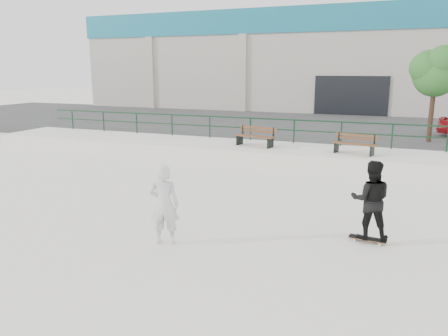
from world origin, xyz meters
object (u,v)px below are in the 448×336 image
at_px(bench_left, 255,136).
at_px(tree, 437,70).
at_px(seated_skater, 164,205).
at_px(bench_right, 355,144).
at_px(skateboard, 368,239).
at_px(standing_skater, 371,200).

xyz_separation_m(bench_left, tree, (6.84, 3.95, 2.70)).
xyz_separation_m(tree, seated_skater, (-5.81, -13.51, -2.74)).
distance_m(bench_left, bench_right, 4.03).
distance_m(bench_right, tree, 5.75).
bearing_deg(tree, skateboard, -98.56).
xyz_separation_m(bench_left, seated_skater, (1.03, -9.56, -0.04)).
height_order(tree, skateboard, tree).
xyz_separation_m(tree, skateboard, (-1.78, -11.85, -3.53)).
distance_m(bench_right, seated_skater, 9.77).
height_order(bench_left, bench_right, bench_left).
distance_m(bench_right, standing_skater, 7.72).
xyz_separation_m(bench_left, bench_right, (4.02, -0.25, -0.03)).
xyz_separation_m(bench_right, seated_skater, (-2.99, -9.31, -0.01)).
relative_size(tree, seated_skater, 2.41).
relative_size(skateboard, seated_skater, 0.46).
distance_m(tree, seated_skater, 14.96).
distance_m(bench_right, skateboard, 7.76).
bearing_deg(bench_left, skateboard, -45.72).
height_order(skateboard, seated_skater, seated_skater).
bearing_deg(seated_skater, bench_left, -100.32).
height_order(skateboard, standing_skater, standing_skater).
bearing_deg(bench_left, seated_skater, -72.21).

